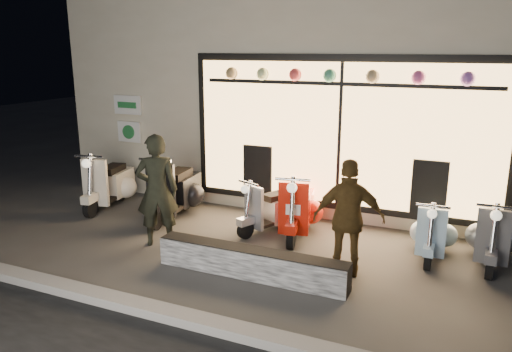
% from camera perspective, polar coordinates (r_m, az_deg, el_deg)
% --- Properties ---
extents(ground, '(40.00, 40.00, 0.00)m').
position_cam_1_polar(ground, '(7.48, -0.81, -9.00)').
color(ground, '#383533').
rests_on(ground, ground).
extents(kerb, '(40.00, 0.25, 0.12)m').
position_cam_1_polar(kerb, '(5.89, -9.29, -15.46)').
color(kerb, slate).
rests_on(kerb, ground).
extents(shop_building, '(10.20, 6.23, 4.20)m').
position_cam_1_polar(shop_building, '(11.60, 9.70, 9.97)').
color(shop_building, beige).
rests_on(shop_building, ground).
extents(graffiti_barrier, '(2.66, 0.28, 0.40)m').
position_cam_1_polar(graffiti_barrier, '(6.73, -0.58, -9.91)').
color(graffiti_barrier, black).
rests_on(graffiti_barrier, ground).
extents(scooter_silver, '(0.73, 1.22, 0.89)m').
position_cam_1_polar(scooter_silver, '(8.38, 2.13, -3.77)').
color(scooter_silver, black).
rests_on(scooter_silver, ground).
extents(scooter_red, '(0.67, 1.48, 1.05)m').
position_cam_1_polar(scooter_red, '(8.27, 4.82, -3.59)').
color(scooter_red, black).
rests_on(scooter_red, ground).
extents(scooter_black, '(0.63, 1.62, 1.15)m').
position_cam_1_polar(scooter_black, '(9.19, -9.01, -1.57)').
color(scooter_black, black).
rests_on(scooter_black, ground).
extents(scooter_cream, '(0.67, 1.53, 1.08)m').
position_cam_1_polar(scooter_cream, '(10.04, -16.19, -0.77)').
color(scooter_cream, black).
rests_on(scooter_cream, ground).
extents(scooter_blue, '(0.40, 1.23, 0.88)m').
position_cam_1_polar(scooter_blue, '(7.87, 19.60, -5.89)').
color(scooter_blue, black).
rests_on(scooter_blue, ground).
extents(scooter_grey, '(0.45, 1.35, 0.97)m').
position_cam_1_polar(scooter_grey, '(7.94, 25.46, -6.05)').
color(scooter_grey, black).
rests_on(scooter_grey, ground).
extents(man, '(0.76, 0.69, 1.74)m').
position_cam_1_polar(man, '(7.73, -11.25, -1.62)').
color(man, black).
rests_on(man, ground).
extents(woman, '(1.00, 0.61, 1.60)m').
position_cam_1_polar(woman, '(6.70, 10.56, -4.79)').
color(woman, '#533B1A').
rests_on(woman, ground).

